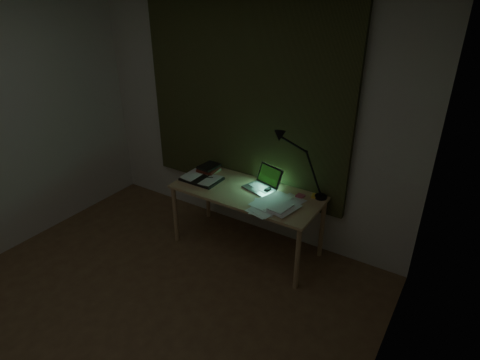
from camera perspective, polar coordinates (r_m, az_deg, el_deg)
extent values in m
cube|color=brown|center=(3.40, -18.74, -21.34)|extent=(3.50, 4.00, 0.00)
cube|color=silver|center=(3.99, 0.75, 9.26)|extent=(3.50, 0.00, 2.50)
cube|color=silver|center=(1.75, 16.16, -18.06)|extent=(0.00, 4.00, 2.50)
cube|color=#2B2D16|center=(3.90, 0.46, 11.90)|extent=(2.20, 0.06, 2.00)
ellipsoid|color=black|center=(3.79, 3.97, -1.37)|extent=(0.08, 0.10, 0.03)
cube|color=yellow|center=(3.75, 10.79, -2.27)|extent=(0.10, 0.10, 0.02)
cube|color=#CC4F63|center=(3.74, 8.56, -2.26)|extent=(0.08, 0.08, 0.02)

